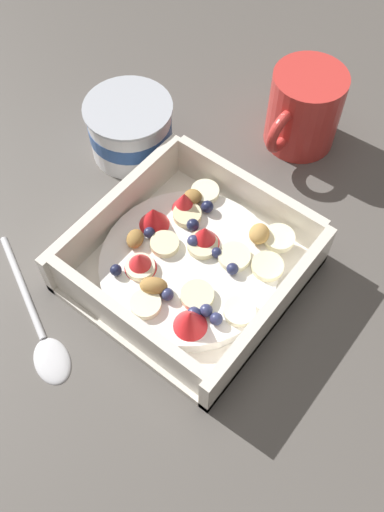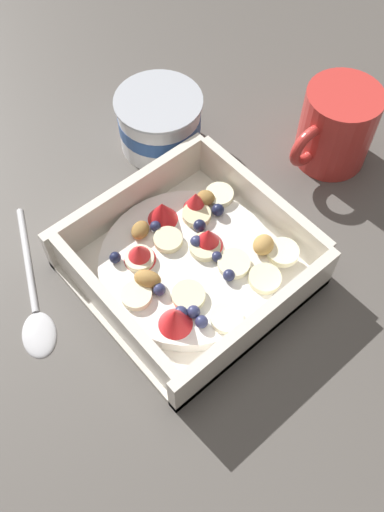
{
  "view_description": "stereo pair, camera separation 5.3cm",
  "coord_description": "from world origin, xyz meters",
  "px_view_note": "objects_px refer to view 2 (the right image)",
  "views": [
    {
      "loc": [
        -0.21,
        -0.19,
        0.48
      ],
      "look_at": [
        0.0,
        -0.01,
        0.03
      ],
      "focal_mm": 39.39,
      "sensor_mm": 36.0,
      "label": 1
    },
    {
      "loc": [
        -0.18,
        -0.23,
        0.48
      ],
      "look_at": [
        0.0,
        -0.01,
        0.03
      ],
      "focal_mm": 39.39,
      "sensor_mm": 36.0,
      "label": 2
    }
  ],
  "objects_px": {
    "coffee_mug": "(334,127)",
    "yogurt_cup": "(160,122)",
    "fruit_bowl": "(192,261)",
    "spoon": "(34,308)"
  },
  "relations": [
    {
      "from": "yogurt_cup",
      "to": "coffee_mug",
      "type": "relative_size",
      "value": 0.87
    },
    {
      "from": "spoon",
      "to": "yogurt_cup",
      "type": "xyz_separation_m",
      "value": [
        0.23,
        0.09,
        0.03
      ]
    },
    {
      "from": "spoon",
      "to": "yogurt_cup",
      "type": "bearing_deg",
      "value": 21.18
    },
    {
      "from": "coffee_mug",
      "to": "fruit_bowl",
      "type": "bearing_deg",
      "value": -175.81
    },
    {
      "from": "coffee_mug",
      "to": "yogurt_cup",
      "type": "bearing_deg",
      "value": 133.54
    },
    {
      "from": "fruit_bowl",
      "to": "yogurt_cup",
      "type": "relative_size",
      "value": 2.04
    },
    {
      "from": "fruit_bowl",
      "to": "coffee_mug",
      "type": "bearing_deg",
      "value": 4.19
    },
    {
      "from": "fruit_bowl",
      "to": "spoon",
      "type": "height_order",
      "value": "fruit_bowl"
    },
    {
      "from": "spoon",
      "to": "yogurt_cup",
      "type": "height_order",
      "value": "yogurt_cup"
    },
    {
      "from": "fruit_bowl",
      "to": "spoon",
      "type": "relative_size",
      "value": 1.18
    }
  ]
}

